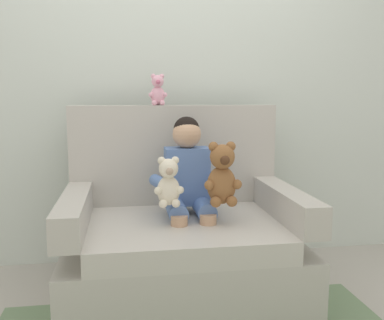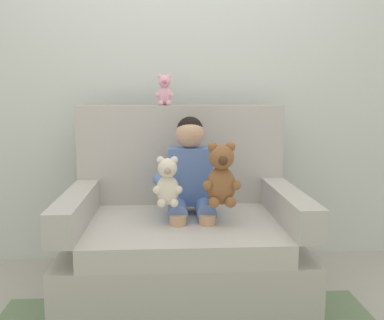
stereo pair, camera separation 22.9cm
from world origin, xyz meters
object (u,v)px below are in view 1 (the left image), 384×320
armchair (181,239)px  plush_pink_on_backrest (158,91)px  seated_child (188,180)px  plush_brown (222,176)px  plush_cream (169,183)px

armchair → plush_pink_on_backrest: 0.94m
seated_child → plush_brown: size_ratio=2.36×
seated_child → plush_brown: seated_child is taller
plush_cream → plush_brown: (0.29, -0.02, 0.04)m
plush_pink_on_backrest → plush_cream: bearing=-99.4°
armchair → plush_brown: armchair is taller
plush_brown → plush_pink_on_backrest: size_ratio=1.75×
seated_child → plush_cream: size_ratio=3.05×
plush_pink_on_backrest → armchair: bearing=-84.7°
plush_brown → plush_pink_on_backrest: plush_pink_on_backrest is taller
plush_brown → plush_pink_on_backrest: (-0.30, 0.52, 0.46)m
plush_cream → armchair: bearing=64.0°
armchair → plush_brown: 0.48m
seated_child → plush_brown: 0.26m
plush_brown → plush_pink_on_backrest: 0.76m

